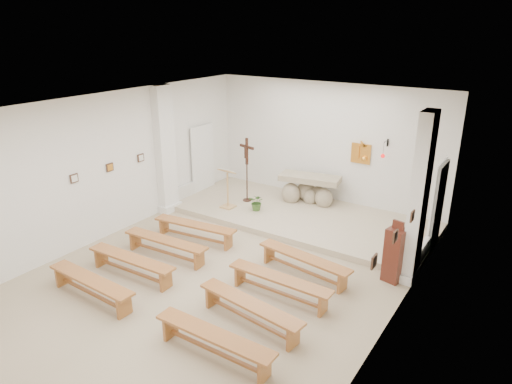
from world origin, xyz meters
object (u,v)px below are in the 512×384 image
Objects in this scene: bench_left_third at (131,262)px; bench_right_third at (250,308)px; bench_left_front at (195,228)px; crucifix_stand at (247,165)px; donation_pedestal at (395,255)px; bench_right_front at (304,261)px; bench_left_fourth at (91,284)px; altar at (309,191)px; lectern at (227,188)px; bench_left_second at (166,244)px; bench_right_fourth at (214,339)px; bench_right_second at (279,282)px.

bench_right_third is at bearing -2.05° from bench_left_third.
bench_left_front is 1.00× the size of bench_right_third.
donation_pedestal is (4.83, -1.76, -0.64)m from crucifix_stand.
bench_left_third is (-0.00, -2.01, 0.00)m from bench_left_front.
bench_right_front and bench_left_fourth have the same top height.
lectern is (-1.69, -1.61, 0.24)m from altar.
bench_left_front is at bearing 152.91° from bench_right_third.
bench_left_fourth is at bearing -71.81° from crucifix_stand.
bench_left_second is at bearing 87.95° from bench_left_third.
crucifix_stand is 0.85× the size of bench_left_front.
donation_pedestal is 5.99m from bench_left_fourth.
bench_right_front is 3.01m from bench_right_fourth.
bench_right_front is at bearing -140.08° from donation_pedestal.
altar is 0.96× the size of crucifix_stand.
lectern is 5.95m from bench_right_fourth.
lectern is 0.54× the size of bench_left_second.
bench_right_third is (-1.62, -2.85, -0.25)m from donation_pedestal.
bench_left_second is 1.00× the size of bench_right_third.
bench_right_third is at bearing -107.10° from donation_pedestal.
altar is at bearing 44.17° from lectern.
donation_pedestal is 3.28m from bench_right_third.
crucifix_stand is at bearing 94.28° from bench_left_fourth.
bench_right_second is at bearing -32.65° from crucifix_stand.
bench_right_front is 1.00× the size of bench_left_second.
bench_right_second is at bearing -25.49° from bench_left_front.
lectern is 0.54× the size of bench_right_second.
crucifix_stand is at bearing 88.77° from bench_left_front.
lectern is 5.16m from bench_right_third.
bench_left_front is 3.13m from bench_right_second.
bench_right_front and bench_left_second have the same top height.
bench_left_front is 1.01× the size of bench_left_fourth.
bench_left_fourth is at bearing -92.05° from bench_left_third.
bench_left_fourth is at bearing -84.66° from lectern.
bench_right_front is 1.01× the size of bench_right_fourth.
crucifix_stand reaches higher than bench_right_second.
altar is at bearing 70.77° from bench_left_second.
bench_right_second is at bearing 16.67° from bench_left_third.
bench_right_front is 2.01m from bench_right_third.
donation_pedestal is 0.62× the size of bench_left_third.
bench_right_third is 1.00m from bench_right_fourth.
bench_right_front is at bearing 90.74° from bench_right_second.
bench_left_front is 2.01m from bench_left_third.
bench_right_second is at bearing 97.04° from bench_right_third.
bench_left_front is 1.01× the size of bench_left_third.
crucifix_stand reaches higher than donation_pedestal.
bench_left_front is 1.01× the size of bench_right_fourth.
lectern is 3.88m from bench_right_front.
bench_left_front is at bearing 87.95° from bench_left_third.
bench_right_front and bench_left_third have the same top height.
bench_left_fourth is at bearing -96.77° from bench_left_front.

